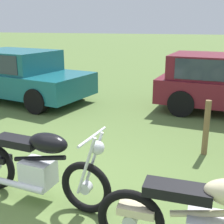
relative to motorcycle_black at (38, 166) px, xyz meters
The scene contains 5 objects.
ground_plane 0.57m from the motorcycle_black, 110.80° to the right, with size 120.00×120.00×0.00m, color #567038.
motorcycle_black is the anchor object (origin of this frame).
motorcycle_cream 2.12m from the motorcycle_black, 15.49° to the right, with size 2.09×0.64×1.02m.
car_teal 5.63m from the motorcycle_black, 125.59° to the left, with size 4.54×2.73×1.43m.
fence_post_wooden 2.89m from the motorcycle_black, 45.65° to the left, with size 0.10×0.10×0.96m, color brown.
Camera 1 is at (1.96, -2.72, 2.19)m, focal length 48.36 mm.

